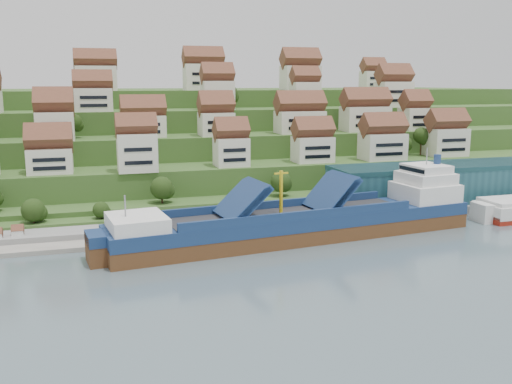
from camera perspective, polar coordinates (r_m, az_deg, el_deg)
name	(u,v)px	position (r m, az deg, el deg)	size (l,w,h in m)	color
ground	(276,239)	(125.99, 2.06, -4.73)	(300.00, 300.00, 0.00)	slate
quay	(332,213)	(146.37, 7.63, -2.14)	(180.00, 14.00, 2.20)	gray
hillside	(192,143)	(223.11, -6.44, 4.90)	(260.00, 128.00, 31.00)	#2D4C1E
hillside_village	(219,113)	(180.50, -3.73, 7.92)	(152.49, 64.12, 29.16)	silver
hillside_trees	(191,143)	(163.39, -6.54, 4.89)	(133.36, 62.28, 30.46)	#284216
warehouse	(438,182)	(162.38, 17.76, 0.93)	(60.00, 15.00, 10.00)	#214F59
flagpole	(334,195)	(139.93, 7.82, -0.33)	(1.28, 0.16, 8.00)	gray
cargo_ship	(308,223)	(126.47, 5.20, -3.08)	(84.31, 22.62, 18.56)	#58341A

